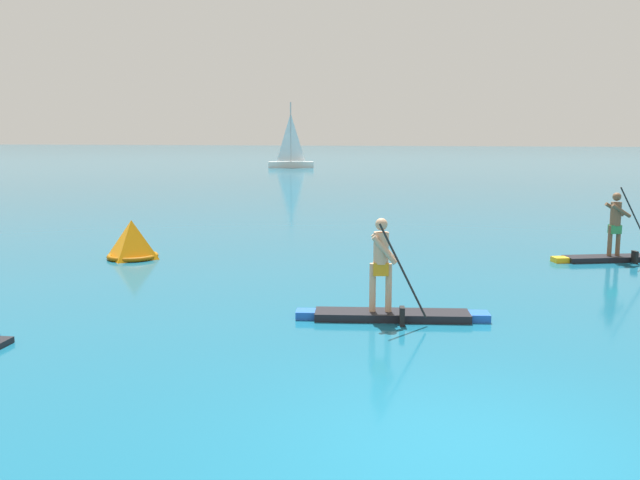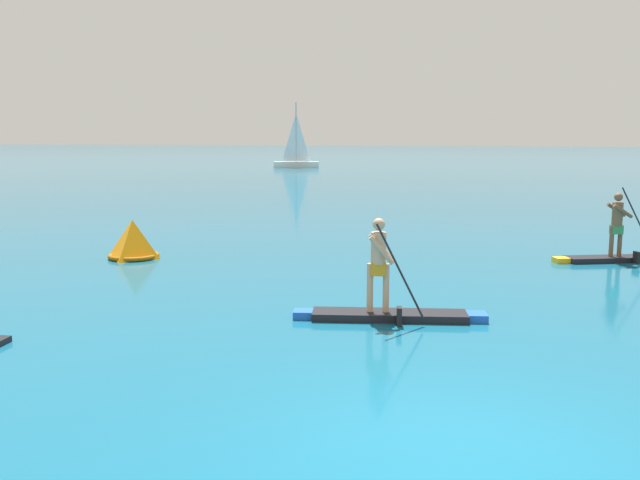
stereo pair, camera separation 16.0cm
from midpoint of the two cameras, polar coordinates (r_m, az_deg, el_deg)
name	(u,v)px [view 2 (the right image)]	position (r m, az deg, el deg)	size (l,w,h in m)	color
ground	(457,449)	(7.34, 12.01, -16.72)	(440.00, 440.00, 0.00)	#145B7A
paddleboarder_mid_center	(387,300)	(11.81, 6.04, -5.01)	(3.32, 1.13, 1.76)	black
paddleboarder_far_right	(621,248)	(18.78, 24.03, -0.64)	(3.38, 1.70, 1.92)	black
race_marker_buoy	(133,242)	(18.24, -15.10, -0.12)	(1.30, 1.30, 1.00)	orange
sailboat_left_horizon	(296,158)	(69.16, -1.93, 6.82)	(4.64, 2.42, 6.50)	white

